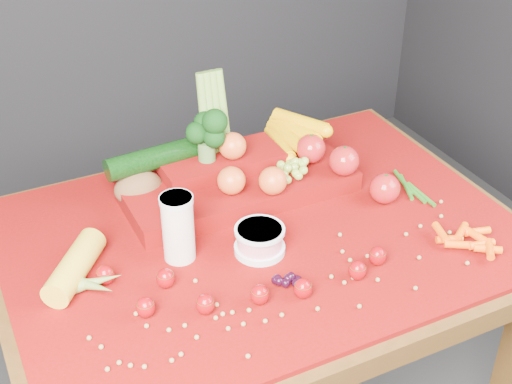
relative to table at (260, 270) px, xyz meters
name	(u,v)px	position (x,y,z in m)	size (l,w,h in m)	color
table	(260,270)	(0.00, 0.00, 0.00)	(1.10, 0.80, 0.75)	#39240D
red_cloth	(260,234)	(0.00, 0.00, 0.10)	(1.05, 0.75, 0.01)	#740309
milk_glass	(178,226)	(-0.18, -0.01, 0.18)	(0.07, 0.07, 0.14)	beige
yogurt_bowl	(260,239)	(-0.03, -0.06, 0.14)	(0.10, 0.10, 0.06)	silver
strawberry_scatter	(234,277)	(-0.12, -0.14, 0.13)	(0.54, 0.28, 0.04)	#910C05
dark_grape_cluster	(289,281)	(-0.03, -0.18, 0.12)	(0.06, 0.05, 0.03)	black
soybean_scatter	(307,285)	(0.00, -0.20, 0.11)	(0.84, 0.24, 0.01)	olive
corn_ear	(82,279)	(-0.38, -0.01, 0.13)	(0.25, 0.26, 0.06)	gold
potato	(138,188)	(-0.19, 0.22, 0.14)	(0.11, 0.08, 0.08)	#53341D
baby_carrot_pile	(468,239)	(0.36, -0.23, 0.12)	(0.17, 0.17, 0.03)	#EB5308
green_bean_pile	(410,189)	(0.38, -0.01, 0.11)	(0.14, 0.12, 0.01)	#226015
produce_mound	(244,169)	(0.04, 0.16, 0.16)	(0.59, 0.35, 0.27)	#740309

